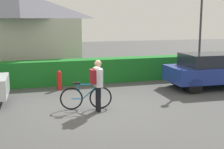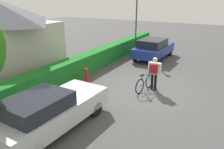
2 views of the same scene
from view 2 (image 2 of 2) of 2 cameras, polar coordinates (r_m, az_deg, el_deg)
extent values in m
plane|color=#474747|center=(11.29, 9.11, -3.95)|extent=(60.00, 60.00, 0.00)
cube|color=#1B7024|center=(13.09, -8.98, 1.94)|extent=(21.68, 0.90, 1.10)
cube|color=silver|center=(8.14, -14.88, -9.22)|extent=(4.48, 1.93, 0.67)
cube|color=#1E232D|center=(7.52, -18.61, -7.11)|extent=(2.13, 1.62, 0.49)
cylinder|color=black|center=(9.72, -11.62, -6.26)|extent=(0.58, 0.21, 0.57)
cylinder|color=black|center=(8.82, -4.05, -8.68)|extent=(0.58, 0.21, 0.57)
cylinder|color=black|center=(8.10, -26.46, -13.65)|extent=(0.58, 0.21, 0.57)
cube|color=navy|center=(16.94, 10.57, 6.17)|extent=(4.15, 2.01, 0.64)
cube|color=#1E232D|center=(16.52, 10.28, 7.93)|extent=(2.20, 1.71, 0.53)
cylinder|color=black|center=(18.56, 9.69, 6.35)|extent=(0.64, 0.21, 0.63)
cylinder|color=black|center=(18.04, 14.58, 5.62)|extent=(0.64, 0.21, 0.63)
cylinder|color=black|center=(16.09, 5.94, 4.51)|extent=(0.64, 0.21, 0.63)
cylinder|color=black|center=(15.48, 11.48, 3.62)|extent=(0.64, 0.21, 0.63)
torus|color=black|center=(11.48, 9.53, -1.57)|extent=(0.74, 0.17, 0.74)
torus|color=black|center=(10.70, 7.05, -3.03)|extent=(0.74, 0.17, 0.74)
cylinder|color=#1972B2|center=(11.15, 8.86, -0.87)|extent=(0.61, 0.13, 0.53)
cylinder|color=#1972B2|center=(10.83, 7.85, -1.45)|extent=(0.22, 0.07, 0.51)
cylinder|color=#1972B2|center=(10.98, 8.62, 0.04)|extent=(0.72, 0.15, 0.05)
cylinder|color=#1972B2|center=(10.85, 7.55, -2.78)|extent=(0.37, 0.09, 0.05)
cylinder|color=#1972B2|center=(11.39, 9.60, -0.42)|extent=(0.04, 0.04, 0.49)
cube|color=black|center=(10.66, 7.67, -0.18)|extent=(0.23, 0.13, 0.06)
cylinder|color=#1972B2|center=(11.30, 9.67, 0.89)|extent=(0.11, 0.50, 0.03)
cylinder|color=black|center=(11.27, 10.16, -1.78)|extent=(0.13, 0.13, 0.82)
cylinder|color=black|center=(11.23, 10.98, -1.93)|extent=(0.13, 0.13, 0.82)
cube|color=silver|center=(11.02, 10.79, 1.55)|extent=(0.20, 0.48, 0.58)
sphere|color=tan|center=(10.90, 10.94, 3.74)|extent=(0.22, 0.22, 0.22)
cylinder|color=silver|center=(11.10, 9.38, 1.85)|extent=(0.09, 0.09, 0.55)
cylinder|color=silver|center=(10.94, 12.24, 1.40)|extent=(0.09, 0.09, 0.55)
cube|color=maroon|center=(10.86, 10.54, 1.48)|extent=(0.16, 0.39, 0.44)
cylinder|color=#38383D|center=(17.38, 6.12, 12.04)|extent=(0.10, 0.10, 4.45)
cylinder|color=red|center=(12.08, -6.48, -0.44)|extent=(0.20, 0.20, 0.70)
sphere|color=red|center=(11.96, -6.55, 1.22)|extent=(0.18, 0.18, 0.18)
camera|label=1|loc=(9.93, 66.17, -1.06)|focal=49.76mm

